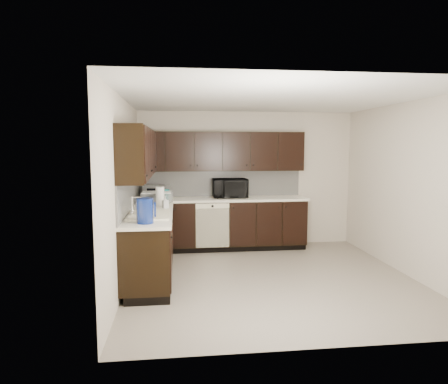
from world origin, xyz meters
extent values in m
plane|color=gray|center=(0.00, 0.00, 0.00)|extent=(4.00, 4.00, 0.00)
plane|color=white|center=(0.00, 0.00, 2.50)|extent=(4.00, 4.00, 0.00)
cube|color=beige|center=(0.00, 2.00, 1.25)|extent=(4.00, 0.02, 2.50)
cube|color=beige|center=(-2.00, 0.00, 1.25)|extent=(0.02, 4.00, 2.50)
cube|color=beige|center=(2.00, 0.00, 1.25)|extent=(0.02, 4.00, 2.50)
cube|color=beige|center=(0.00, -2.00, 1.25)|extent=(4.00, 0.02, 2.50)
cube|color=black|center=(-0.50, 1.70, 0.45)|extent=(3.00, 0.60, 0.90)
cube|color=black|center=(-1.70, 0.30, 0.45)|extent=(0.60, 2.20, 0.90)
cube|color=black|center=(-0.50, 1.73, 0.05)|extent=(3.00, 0.54, 0.10)
cube|color=black|center=(-1.67, 0.30, 0.05)|extent=(0.54, 2.20, 0.10)
cube|color=white|center=(-0.50, 1.70, 0.92)|extent=(3.03, 0.63, 0.04)
cube|color=white|center=(-1.70, 0.30, 0.92)|extent=(0.63, 2.23, 0.04)
cube|color=#B1B0AC|center=(-0.50, 1.99, 1.18)|extent=(3.00, 0.02, 0.48)
cube|color=#B1B0AC|center=(-1.99, 0.60, 1.18)|extent=(0.02, 2.80, 0.48)
cube|color=black|center=(-0.50, 1.83, 1.77)|extent=(3.00, 0.33, 0.70)
cube|color=black|center=(-1.83, 0.43, 1.77)|extent=(0.33, 2.47, 0.70)
cube|color=#F7EFCA|center=(-0.70, 1.41, 0.50)|extent=(0.58, 0.02, 0.78)
cube|color=#F7EFCA|center=(-0.70, 1.40, 0.84)|extent=(0.58, 0.03, 0.08)
cylinder|color=black|center=(-0.70, 1.39, 0.84)|extent=(0.04, 0.02, 0.04)
cube|color=#F7EFCA|center=(-1.68, 0.00, 0.95)|extent=(0.54, 0.82, 0.03)
cube|color=#F7EFCA|center=(-1.68, -0.20, 0.86)|extent=(0.42, 0.34, 0.16)
cube|color=#F7EFCA|center=(-1.68, 0.20, 0.86)|extent=(0.42, 0.34, 0.16)
cylinder|color=silver|center=(-1.90, 0.00, 1.07)|extent=(0.03, 0.03, 0.26)
cylinder|color=silver|center=(-1.85, 0.00, 1.19)|extent=(0.14, 0.02, 0.02)
cylinder|color=#B2B2B7|center=(-1.68, -0.20, 0.89)|extent=(0.20, 0.20, 0.10)
imported|color=black|center=(-0.35, 1.76, 1.11)|extent=(0.61, 0.42, 0.34)
imported|color=gray|center=(-1.48, 0.61, 1.03)|extent=(0.11, 0.11, 0.18)
imported|color=gray|center=(-1.80, -0.01, 1.05)|extent=(0.09, 0.09, 0.22)
cube|color=silver|center=(-1.66, 1.70, 1.06)|extent=(0.48, 0.43, 0.25)
cube|color=white|center=(-1.63, 1.18, 1.03)|extent=(0.52, 0.43, 0.18)
cylinder|color=navy|center=(-1.69, -0.56, 1.09)|extent=(0.23, 0.23, 0.30)
cylinder|color=#0C8C8B|center=(-1.48, 1.35, 1.04)|extent=(0.11, 0.11, 0.20)
cylinder|color=white|center=(-1.57, 0.86, 1.09)|extent=(0.15, 0.15, 0.29)
camera|label=1|loc=(-1.30, -5.37, 1.86)|focal=32.00mm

